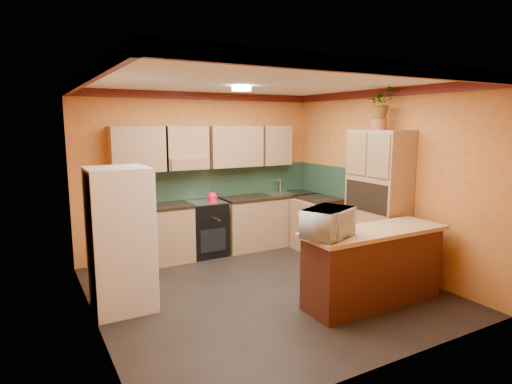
% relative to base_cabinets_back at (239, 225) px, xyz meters
% --- Properties ---
extents(room_shell, '(4.24, 4.24, 2.72)m').
position_rel_base_cabinets_back_xyz_m(room_shell, '(-0.54, -1.52, 1.65)').
color(room_shell, black).
rests_on(room_shell, ground).
extents(base_cabinets_back, '(3.65, 0.60, 0.88)m').
position_rel_base_cabinets_back_xyz_m(base_cabinets_back, '(0.00, 0.00, 0.00)').
color(base_cabinets_back, '#A27855').
rests_on(base_cabinets_back, ground).
extents(countertop_back, '(3.65, 0.62, 0.04)m').
position_rel_base_cabinets_back_xyz_m(countertop_back, '(0.00, -0.00, 0.46)').
color(countertop_back, black).
rests_on(countertop_back, base_cabinets_back).
extents(stove, '(0.58, 0.58, 0.91)m').
position_rel_base_cabinets_back_xyz_m(stove, '(-0.62, -0.00, 0.02)').
color(stove, black).
rests_on(stove, ground).
extents(kettle, '(0.21, 0.21, 0.18)m').
position_rel_base_cabinets_back_xyz_m(kettle, '(-0.53, -0.05, 0.56)').
color(kettle, red).
rests_on(kettle, stove).
extents(sink, '(0.48, 0.40, 0.03)m').
position_rel_base_cabinets_back_xyz_m(sink, '(0.78, 0.00, 0.50)').
color(sink, silver).
rests_on(sink, countertop_back).
extents(base_cabinets_right, '(0.60, 0.80, 0.88)m').
position_rel_base_cabinets_back_xyz_m(base_cabinets_right, '(1.24, -0.64, 0.00)').
color(base_cabinets_right, '#A27855').
rests_on(base_cabinets_right, ground).
extents(countertop_right, '(0.62, 0.80, 0.04)m').
position_rel_base_cabinets_back_xyz_m(countertop_right, '(1.24, -0.64, 0.46)').
color(countertop_right, black).
rests_on(countertop_right, base_cabinets_right).
extents(fridge, '(0.68, 0.66, 1.70)m').
position_rel_base_cabinets_back_xyz_m(fridge, '(-2.31, -1.47, 0.41)').
color(fridge, white).
rests_on(fridge, ground).
extents(pantry, '(0.48, 0.90, 2.10)m').
position_rel_base_cabinets_back_xyz_m(pantry, '(1.29, -1.97, 0.61)').
color(pantry, '#A27855').
rests_on(pantry, ground).
extents(fern_pot, '(0.22, 0.22, 0.16)m').
position_rel_base_cabinets_back_xyz_m(fern_pot, '(1.29, -1.92, 1.74)').
color(fern_pot, '#9F4B26').
rests_on(fern_pot, pantry).
extents(fern, '(0.46, 0.42, 0.44)m').
position_rel_base_cabinets_back_xyz_m(fern, '(1.29, -1.92, 2.04)').
color(fern, '#A27855').
rests_on(fern, fern_pot).
extents(breakfast_bar, '(1.80, 0.55, 0.88)m').
position_rel_base_cabinets_back_xyz_m(breakfast_bar, '(0.41, -2.80, 0.00)').
color(breakfast_bar, '#502512').
rests_on(breakfast_bar, ground).
extents(bar_top, '(1.90, 0.65, 0.05)m').
position_rel_base_cabinets_back_xyz_m(bar_top, '(0.41, -2.80, 0.47)').
color(bar_top, tan).
rests_on(bar_top, breakfast_bar).
extents(microwave, '(0.71, 0.61, 0.33)m').
position_rel_base_cabinets_back_xyz_m(microwave, '(-0.31, -2.80, 0.65)').
color(microwave, white).
rests_on(microwave, bar_top).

